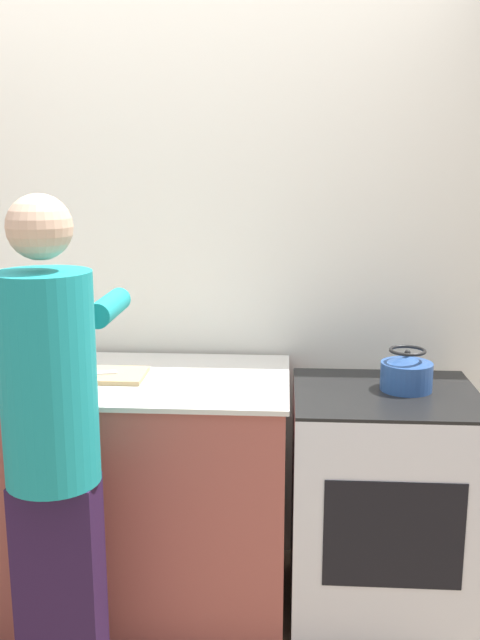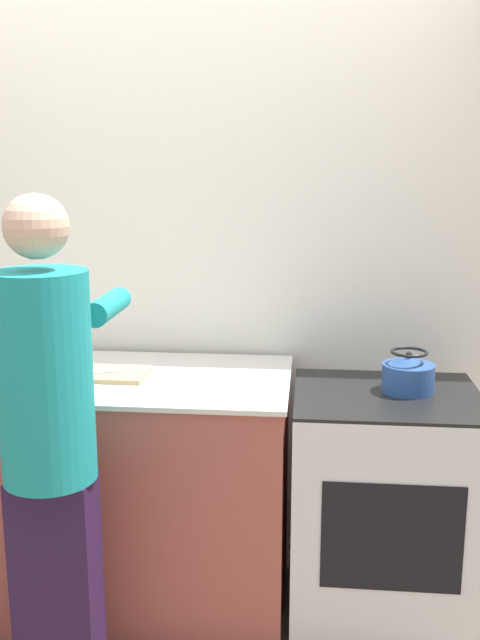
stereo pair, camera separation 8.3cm
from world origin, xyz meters
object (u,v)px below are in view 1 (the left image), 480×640
object	(u,v)px
cutting_board	(97,375)
knife	(84,374)
person	(53,440)
oven	(382,505)
kettle	(407,373)

from	to	relation	value
cutting_board	knife	xyz separation A→B (m)	(-0.04, -0.03, 0.01)
cutting_board	knife	size ratio (longest dim) A/B	1.65
person	knife	size ratio (longest dim) A/B	7.36
oven	kettle	size ratio (longest dim) A/B	4.72
person	cutting_board	bearing A→B (deg)	91.36
oven	kettle	bearing A→B (deg)	24.93
person	kettle	bearing A→B (deg)	26.42
kettle	person	bearing A→B (deg)	-153.58
oven	knife	bearing A→B (deg)	-179.88
person	kettle	distance (m)	1.28
person	knife	bearing A→B (deg)	95.62
oven	cutting_board	distance (m)	1.19
person	knife	world-z (taller)	person
cutting_board	knife	distance (m)	0.05
person	knife	xyz separation A→B (m)	(-0.05, 0.53, 0.05)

